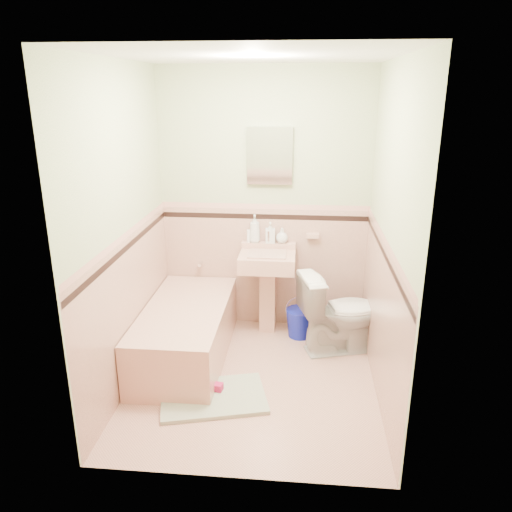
# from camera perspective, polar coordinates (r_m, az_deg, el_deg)

# --- Properties ---
(floor) EXTENTS (2.20, 2.20, 0.00)m
(floor) POSITION_cam_1_polar(r_m,az_deg,el_deg) (4.26, -0.33, -13.95)
(floor) COLOR tan
(floor) RESTS_ON ground
(ceiling) EXTENTS (2.20, 2.20, 0.00)m
(ceiling) POSITION_cam_1_polar(r_m,az_deg,el_deg) (3.60, -0.40, 21.91)
(ceiling) COLOR white
(ceiling) RESTS_ON ground
(wall_back) EXTENTS (2.50, 0.00, 2.50)m
(wall_back) POSITION_cam_1_polar(r_m,az_deg,el_deg) (4.80, 0.96, 6.07)
(wall_back) COLOR beige
(wall_back) RESTS_ON ground
(wall_front) EXTENTS (2.50, 0.00, 2.50)m
(wall_front) POSITION_cam_1_polar(r_m,az_deg,el_deg) (2.71, -2.70, -4.08)
(wall_front) COLOR beige
(wall_front) RESTS_ON ground
(wall_left) EXTENTS (0.00, 2.50, 2.50)m
(wall_left) POSITION_cam_1_polar(r_m,az_deg,el_deg) (3.96, -14.92, 2.71)
(wall_left) COLOR beige
(wall_left) RESTS_ON ground
(wall_right) EXTENTS (0.00, 2.50, 2.50)m
(wall_right) POSITION_cam_1_polar(r_m,az_deg,el_deg) (3.78, 14.93, 1.93)
(wall_right) COLOR beige
(wall_right) RESTS_ON ground
(wainscot_back) EXTENTS (2.00, 0.00, 2.00)m
(wainscot_back) POSITION_cam_1_polar(r_m,az_deg,el_deg) (4.97, 0.91, -1.30)
(wainscot_back) COLOR #D3A18D
(wainscot_back) RESTS_ON ground
(wainscot_front) EXTENTS (2.00, 0.00, 2.00)m
(wainscot_front) POSITION_cam_1_polar(r_m,az_deg,el_deg) (3.03, -2.47, -15.41)
(wainscot_front) COLOR #D3A18D
(wainscot_front) RESTS_ON ground
(wainscot_left) EXTENTS (0.00, 2.20, 2.20)m
(wainscot_left) POSITION_cam_1_polar(r_m,az_deg,el_deg) (4.18, -14.03, -5.89)
(wainscot_left) COLOR #D3A18D
(wainscot_left) RESTS_ON ground
(wainscot_right) EXTENTS (0.00, 2.20, 2.20)m
(wainscot_right) POSITION_cam_1_polar(r_m,az_deg,el_deg) (4.00, 13.99, -7.01)
(wainscot_right) COLOR #D3A18D
(wainscot_right) RESTS_ON ground
(accent_back) EXTENTS (2.00, 0.00, 2.00)m
(accent_back) POSITION_cam_1_polar(r_m,az_deg,el_deg) (4.81, 0.94, 4.51)
(accent_back) COLOR black
(accent_back) RESTS_ON ground
(accent_front) EXTENTS (2.00, 0.00, 2.00)m
(accent_front) POSITION_cam_1_polar(r_m,az_deg,el_deg) (2.78, -2.61, -6.41)
(accent_front) COLOR black
(accent_front) RESTS_ON ground
(accent_left) EXTENTS (0.00, 2.20, 2.20)m
(accent_left) POSITION_cam_1_polar(r_m,az_deg,el_deg) (3.99, -14.52, 0.91)
(accent_left) COLOR black
(accent_left) RESTS_ON ground
(accent_right) EXTENTS (0.00, 2.20, 2.20)m
(accent_right) POSITION_cam_1_polar(r_m,az_deg,el_deg) (3.81, 14.50, 0.07)
(accent_right) COLOR black
(accent_right) RESTS_ON ground
(cap_back) EXTENTS (2.00, 0.00, 2.00)m
(cap_back) POSITION_cam_1_polar(r_m,az_deg,el_deg) (4.79, 0.94, 5.67)
(cap_back) COLOR tan
(cap_back) RESTS_ON ground
(cap_front) EXTENTS (2.00, 0.00, 2.00)m
(cap_front) POSITION_cam_1_polar(r_m,az_deg,el_deg) (2.74, -2.64, -4.51)
(cap_front) COLOR tan
(cap_front) RESTS_ON ground
(cap_left) EXTENTS (0.00, 2.20, 2.20)m
(cap_left) POSITION_cam_1_polar(r_m,az_deg,el_deg) (3.96, -14.64, 2.29)
(cap_left) COLOR tan
(cap_left) RESTS_ON ground
(cap_right) EXTENTS (0.00, 2.20, 2.20)m
(cap_right) POSITION_cam_1_polar(r_m,az_deg,el_deg) (3.78, 14.62, 1.51)
(cap_right) COLOR tan
(cap_right) RESTS_ON ground
(bathtub) EXTENTS (0.70, 1.50, 0.45)m
(bathtub) POSITION_cam_1_polar(r_m,az_deg,el_deg) (4.53, -7.96, -8.77)
(bathtub) COLOR tan
(bathtub) RESTS_ON floor
(tub_faucet) EXTENTS (0.04, 0.12, 0.04)m
(tub_faucet) POSITION_cam_1_polar(r_m,az_deg,el_deg) (5.01, -6.32, -0.88)
(tub_faucet) COLOR silver
(tub_faucet) RESTS_ON wall_back
(sink) EXTENTS (0.52, 0.48, 0.82)m
(sink) POSITION_cam_1_polar(r_m,az_deg,el_deg) (4.83, 1.28, -4.36)
(sink) COLOR tan
(sink) RESTS_ON floor
(sink_faucet) EXTENTS (0.02, 0.02, 0.10)m
(sink_faucet) POSITION_cam_1_polar(r_m,az_deg,el_deg) (4.78, 1.45, 2.28)
(sink_faucet) COLOR silver
(sink_faucet) RESTS_ON sink
(medicine_cabinet) EXTENTS (0.42, 0.04, 0.52)m
(medicine_cabinet) POSITION_cam_1_polar(r_m,az_deg,el_deg) (4.69, 1.58, 11.35)
(medicine_cabinet) COLOR white
(medicine_cabinet) RESTS_ON wall_back
(soap_dish) EXTENTS (0.12, 0.07, 0.04)m
(soap_dish) POSITION_cam_1_polar(r_m,az_deg,el_deg) (4.82, 6.48, 2.33)
(soap_dish) COLOR tan
(soap_dish) RESTS_ON wall_back
(soap_bottle_left) EXTENTS (0.11, 0.12, 0.27)m
(soap_bottle_left) POSITION_cam_1_polar(r_m,az_deg,el_deg) (4.81, -0.15, 3.14)
(soap_bottle_left) COLOR #B2B2B2
(soap_bottle_left) RESTS_ON sink
(soap_bottle_mid) EXTENTS (0.10, 0.10, 0.20)m
(soap_bottle_mid) POSITION_cam_1_polar(r_m,az_deg,el_deg) (4.81, 1.64, 2.70)
(soap_bottle_mid) COLOR #B2B2B2
(soap_bottle_mid) RESTS_ON sink
(soap_bottle_right) EXTENTS (0.12, 0.12, 0.15)m
(soap_bottle_right) POSITION_cam_1_polar(r_m,az_deg,el_deg) (4.81, 2.99, 2.34)
(soap_bottle_right) COLOR #B2B2B2
(soap_bottle_right) RESTS_ON sink
(tube) EXTENTS (0.04, 0.04, 0.12)m
(tube) POSITION_cam_1_polar(r_m,az_deg,el_deg) (4.83, -0.84, 2.30)
(tube) COLOR white
(tube) RESTS_ON sink
(toilet) EXTENTS (0.83, 0.61, 0.75)m
(toilet) POSITION_cam_1_polar(r_m,az_deg,el_deg) (4.59, 9.61, -6.34)
(toilet) COLOR white
(toilet) RESTS_ON floor
(bucket) EXTENTS (0.36, 0.36, 0.28)m
(bucket) POSITION_cam_1_polar(r_m,az_deg,el_deg) (4.89, 5.05, -7.60)
(bucket) COLOR #111CAF
(bucket) RESTS_ON floor
(bath_mat) EXTENTS (0.91, 0.72, 0.03)m
(bath_mat) POSITION_cam_1_polar(r_m,az_deg,el_deg) (4.04, -4.89, -15.75)
(bath_mat) COLOR #98A287
(bath_mat) RESTS_ON floor
(shoe) EXTENTS (0.15, 0.09, 0.06)m
(shoe) POSITION_cam_1_polar(r_m,az_deg,el_deg) (4.08, -4.84, -14.60)
(shoe) COLOR #BF1E59
(shoe) RESTS_ON bath_mat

